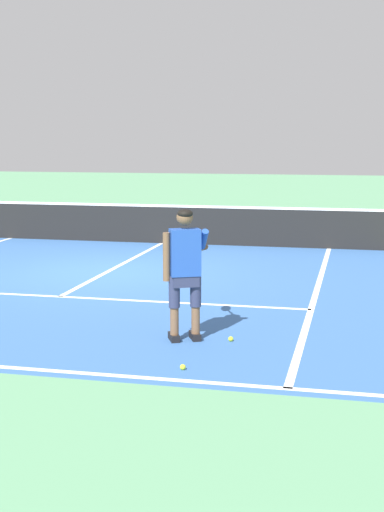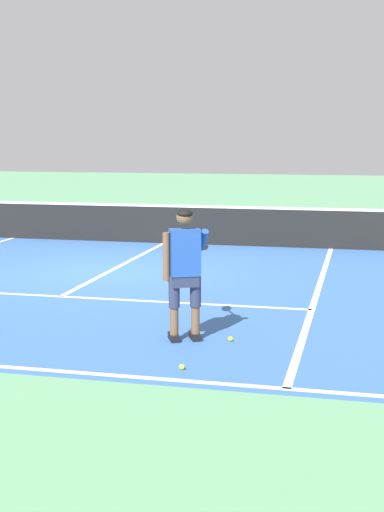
# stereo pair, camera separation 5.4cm
# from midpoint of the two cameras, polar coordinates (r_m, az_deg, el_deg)

# --- Properties ---
(ground_plane) EXTENTS (80.00, 80.00, 0.00)m
(ground_plane) POSITION_cam_midpoint_polar(r_m,az_deg,el_deg) (14.36, -6.81, -1.28)
(ground_plane) COLOR #609E70
(court_inner_surface) EXTENTS (10.98, 10.46, 0.00)m
(court_inner_surface) POSITION_cam_midpoint_polar(r_m,az_deg,el_deg) (13.51, -8.12, -1.96)
(court_inner_surface) COLOR #3866A8
(court_inner_surface) RESTS_ON ground
(line_service) EXTENTS (8.23, 0.10, 0.01)m
(line_service) POSITION_cam_midpoint_polar(r_m,az_deg,el_deg) (12.27, -10.41, -3.14)
(line_service) COLOR white
(line_service) RESTS_ON ground
(line_centre_service) EXTENTS (0.10, 6.40, 0.01)m
(line_centre_service) POSITION_cam_midpoint_polar(r_m,az_deg,el_deg) (15.20, -5.65, -0.66)
(line_centre_service) COLOR white
(line_centre_service) RESTS_ON ground
(line_singles_right) EXTENTS (0.10, 10.06, 0.01)m
(line_singles_right) POSITION_cam_midpoint_polar(r_m,az_deg,el_deg) (12.65, 9.59, -2.75)
(line_singles_right) COLOR white
(line_singles_right) RESTS_ON ground
(tennis_net) EXTENTS (11.96, 0.08, 1.07)m
(tennis_net) POSITION_cam_midpoint_polar(r_m,az_deg,el_deg) (18.16, -2.46, 2.56)
(tennis_net) COLOR #333338
(tennis_net) RESTS_ON ground
(tennis_player) EXTENTS (0.56, 1.23, 1.71)m
(tennis_player) POSITION_cam_midpoint_polar(r_m,az_deg,el_deg) (9.31, -0.71, -0.72)
(tennis_player) COLOR black
(tennis_player) RESTS_ON ground
(tennis_ball_near_feet) EXTENTS (0.07, 0.07, 0.07)m
(tennis_ball_near_feet) POSITION_cam_midpoint_polar(r_m,az_deg,el_deg) (8.34, -0.91, -8.69)
(tennis_ball_near_feet) COLOR #CCE02D
(tennis_ball_near_feet) RESTS_ON ground
(tennis_ball_by_baseline) EXTENTS (0.07, 0.07, 0.07)m
(tennis_ball_by_baseline) POSITION_cam_midpoint_polar(r_m,az_deg,el_deg) (9.47, 2.89, -6.50)
(tennis_ball_by_baseline) COLOR #CCE02D
(tennis_ball_by_baseline) RESTS_ON ground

